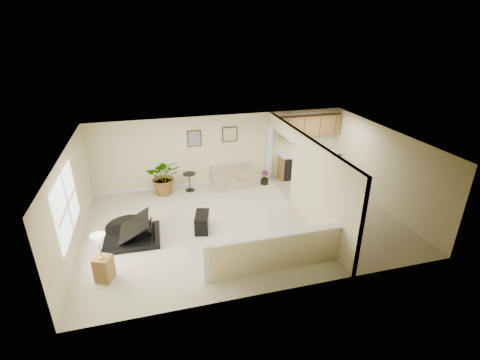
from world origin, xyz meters
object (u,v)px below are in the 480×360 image
object	(u,v)px
piano	(129,219)
piano_bench	(202,222)
small_plant	(265,179)
palm_plant	(164,177)
accent_table	(190,180)
loveseat	(235,175)
lamp_stand	(103,261)

from	to	relation	value
piano	piano_bench	distance (m)	1.98
small_plant	piano_bench	bearing A→B (deg)	-137.25
piano	palm_plant	size ratio (longest dim) A/B	1.43
palm_plant	piano	bearing A→B (deg)	-113.47
accent_table	palm_plant	bearing A→B (deg)	178.90
loveseat	small_plant	xyz separation A→B (m)	(1.05, -0.31, -0.13)
piano_bench	lamp_stand	distance (m)	2.92
lamp_stand	small_plant	bearing A→B (deg)	37.83
accent_table	lamp_stand	world-z (taller)	lamp_stand
lamp_stand	accent_table	bearing A→B (deg)	59.32
piano	piano_bench	bearing A→B (deg)	-1.54
accent_table	palm_plant	distance (m)	0.86
palm_plant	lamp_stand	distance (m)	4.49
small_plant	palm_plant	bearing A→B (deg)	177.32
small_plant	piano	bearing A→B (deg)	-152.94
piano_bench	accent_table	size ratio (longest dim) A/B	1.14
palm_plant	lamp_stand	size ratio (longest dim) A/B	1.07
piano	loveseat	bearing A→B (deg)	38.71
small_plant	lamp_stand	xyz separation A→B (m)	(-5.17, -4.02, 0.29)
piano_bench	small_plant	distance (m)	3.67
loveseat	palm_plant	world-z (taller)	palm_plant
piano_bench	palm_plant	xyz separation A→B (m)	(-0.84, 2.65, 0.38)
piano	small_plant	distance (m)	5.22
piano_bench	lamp_stand	bearing A→B (deg)	-148.37
piano_bench	small_plant	bearing A→B (deg)	42.75
piano_bench	loveseat	bearing A→B (deg)	59.53
small_plant	loveseat	bearing A→B (deg)	163.56
piano	small_plant	world-z (taller)	piano
palm_plant	loveseat	bearing A→B (deg)	3.30
loveseat	small_plant	world-z (taller)	loveseat
piano	lamp_stand	xyz separation A→B (m)	(-0.54, -1.65, -0.07)
accent_table	lamp_stand	size ratio (longest dim) A/B	0.55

